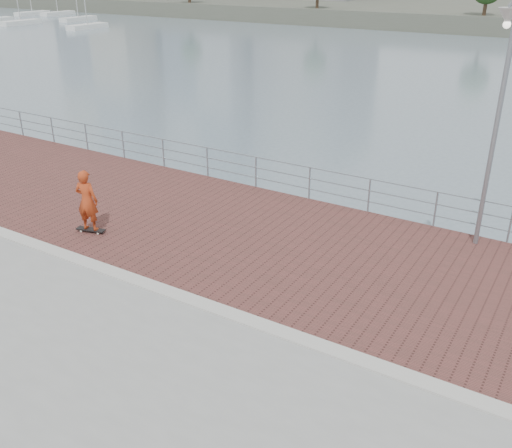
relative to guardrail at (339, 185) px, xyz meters
The scene contains 8 objects.
water 7.50m from the guardrail, 90.00° to the right, with size 400.00×400.00×0.00m, color slate.
brick_lane 3.47m from the guardrail, 90.00° to the right, with size 40.00×6.80×0.02m, color brown.
curb 7.03m from the guardrail, 90.00° to the right, with size 40.00×0.40×0.06m, color #B7B5AD.
guardrail is the anchor object (origin of this frame).
street_lamp 6.00m from the guardrail, 12.57° to the right, with size 0.48×1.39×6.55m.
skateboard 7.69m from the guardrail, 132.99° to the right, with size 0.89×0.44×0.10m.
skateboarder 7.67m from the guardrail, 132.99° to the right, with size 0.66×0.43×1.80m, color #A93616.
marina 94.49m from the guardrail, 146.83° to the left, with size 29.33×21.73×10.28m.
Camera 1 is at (6.62, -8.75, 7.12)m, focal length 40.00 mm.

